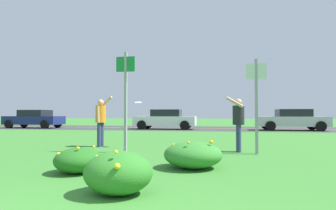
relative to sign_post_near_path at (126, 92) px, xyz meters
The scene contains 14 objects.
ground_plane 4.42m from the sign_post_near_path, 73.97° to the left, with size 120.00×120.00×0.00m, color #387A2D.
highway_strip 14.42m from the sign_post_near_path, 85.51° to the left, with size 120.00×7.38×0.01m, color #38383A.
highway_center_stripe 14.42m from the sign_post_near_path, 85.51° to the left, with size 120.00×0.16×0.00m, color yellow.
daylily_clump_front_right 3.23m from the sign_post_near_path, 89.43° to the right, with size 0.90×0.91×0.52m.
daylily_clump_near_camera 4.53m from the sign_post_near_path, 72.70° to the right, with size 0.96×0.86×0.65m.
daylily_clump_front_center 3.28m from the sign_post_near_path, 43.33° to the right, with size 1.20×1.13×0.59m.
sign_post_near_path is the anchor object (origin of this frame).
sign_post_by_roadside 3.72m from the sign_post_near_path, ahead, with size 0.56×0.10×2.66m.
person_thrower_orange_shirt 1.98m from the sign_post_near_path, 136.18° to the left, with size 0.53×0.51×1.74m.
person_catcher_dark_shirt 3.41m from the sign_post_near_path, 12.02° to the left, with size 0.54×0.51×1.63m.
frisbee_white 1.33m from the sign_post_near_path, 90.03° to the left, with size 0.24×0.24×0.08m.
car_silver_center_left 14.79m from the sign_post_near_path, 58.71° to the left, with size 4.50×2.00×1.45m.
car_white_center_right 12.70m from the sign_post_near_path, 95.24° to the left, with size 4.50×2.00×1.45m.
car_navy_rightmost 17.37m from the sign_post_near_path, 133.37° to the left, with size 4.50×2.00×1.45m.
Camera 1 is at (1.52, -1.37, 1.11)m, focal length 30.09 mm.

